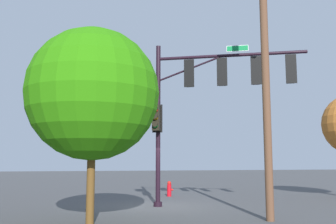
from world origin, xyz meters
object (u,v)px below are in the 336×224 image
Objects in this scene: fire_hydrant at (169,189)px; tree_mid at (93,94)px; signal_pole_assembly at (201,89)px; utility_pole at (266,83)px.

tree_mid is at bearing -117.96° from fire_hydrant.
signal_pole_assembly is 0.80× the size of utility_pole.
tree_mid reaches higher than fire_hydrant.
signal_pole_assembly reaches higher than fire_hydrant.
fire_hydrant is 0.13× the size of tree_mid.
tree_mid is (-4.61, -8.68, 3.63)m from fire_hydrant.
signal_pole_assembly is 5.91m from tree_mid.
utility_pole is 10.21m from fire_hydrant.
tree_mid is at bearing -144.63° from signal_pole_assembly.
fire_hydrant is 10.47m from tree_mid.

